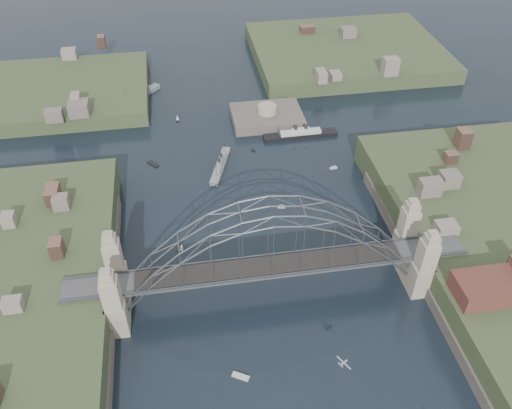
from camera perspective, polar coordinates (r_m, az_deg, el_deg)
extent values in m
plane|color=black|center=(117.22, 1.44, -9.38)|extent=(500.00, 500.00, 0.00)
cube|color=#464748|center=(111.25, 1.50, -6.70)|extent=(84.00, 6.00, 0.70)
cube|color=#4C5157|center=(108.86, 1.80, -7.64)|extent=(84.00, 0.25, 0.50)
cube|color=#4C5157|center=(112.89, 1.23, -5.42)|extent=(84.00, 0.25, 0.50)
cube|color=black|center=(110.85, 1.51, -6.51)|extent=(55.20, 5.20, 0.35)
cube|color=gray|center=(107.51, -14.99, -10.07)|extent=(3.40, 3.40, 17.70)
cube|color=gray|center=(114.24, -14.79, -6.25)|extent=(3.40, 3.40, 17.70)
cube|color=gray|center=(116.03, 17.55, -6.06)|extent=(3.40, 3.40, 17.70)
cube|color=gray|center=(122.29, 15.76, -2.76)|extent=(3.40, 3.40, 17.70)
cube|color=gray|center=(114.38, -14.48, -9.72)|extent=(4.08, 13.80, 8.00)
cube|color=gray|center=(122.42, 16.21, -5.99)|extent=(4.08, 13.80, 8.00)
cube|color=#4F463F|center=(117.26, -16.20, -10.83)|extent=(6.00, 70.00, 4.00)
cube|color=#4F463F|center=(126.08, 17.63, -6.67)|extent=(6.00, 70.00, 4.00)
cube|color=#364325|center=(195.47, -20.31, 10.62)|extent=(60.00, 45.00, 9.00)
cube|color=#364325|center=(214.77, 9.59, 15.30)|extent=(70.00, 55.00, 9.50)
cube|color=#4F463F|center=(172.27, 1.17, 8.79)|extent=(22.00, 16.00, 7.00)
cylinder|color=gray|center=(169.87, 1.19, 10.14)|extent=(6.00, 6.00, 2.40)
cube|color=#592D26|center=(115.89, 25.03, -7.83)|extent=(20.00, 8.00, 4.00)
cube|color=#464748|center=(113.68, 24.91, -16.52)|extent=(4.00, 22.00, 1.40)
cube|color=gray|center=(151.13, -3.81, 4.09)|extent=(7.72, 17.20, 1.54)
cube|color=gray|center=(150.46, -3.83, 4.44)|extent=(4.69, 9.61, 1.16)
cube|color=gray|center=(149.95, -3.84, 4.71)|extent=(2.59, 4.52, 0.77)
cylinder|color=black|center=(148.60, -3.96, 4.66)|extent=(0.83, 0.83, 1.54)
cylinder|color=black|center=(150.53, -3.76, 5.19)|extent=(0.83, 0.83, 1.54)
cylinder|color=#4C5157|center=(145.58, -4.29, 3.69)|extent=(0.15, 0.15, 3.86)
cylinder|color=#4C5157|center=(153.84, -3.44, 5.97)|extent=(0.15, 0.15, 3.86)
cube|color=gray|center=(188.91, -12.36, 11.20)|extent=(14.59, 14.68, 1.82)
cube|color=gray|center=(188.27, -12.42, 11.56)|extent=(8.38, 8.42, 1.36)
cube|color=gray|center=(187.80, -12.46, 11.83)|extent=(4.18, 4.20, 0.91)
cylinder|color=black|center=(186.70, -12.78, 11.89)|extent=(0.90, 0.90, 1.82)
cylinder|color=black|center=(188.18, -12.22, 12.21)|extent=(0.90, 0.90, 1.82)
cylinder|color=#4C5157|center=(184.42, -13.70, 11.28)|extent=(0.18, 0.18, 4.55)
cylinder|color=#4C5157|center=(190.76, -11.31, 12.66)|extent=(0.18, 0.18, 4.55)
cube|color=black|center=(164.26, 4.75, 7.31)|extent=(22.67, 3.35, 1.65)
cube|color=beige|center=(163.60, 4.77, 7.67)|extent=(12.48, 2.46, 1.23)
cube|color=beige|center=(163.11, 4.79, 7.95)|extent=(5.68, 1.76, 0.82)
cylinder|color=black|center=(162.37, 4.25, 8.12)|extent=(1.11, 1.11, 1.65)
cylinder|color=black|center=(163.09, 5.35, 8.20)|extent=(1.11, 1.11, 1.65)
cylinder|color=#4C5157|center=(161.42, 2.43, 7.90)|extent=(0.16, 0.16, 4.12)
cylinder|color=#4C5157|center=(164.51, 7.12, 8.28)|extent=(0.16, 0.16, 4.12)
cube|color=#B0B2B8|center=(98.48, 9.35, -16.33)|extent=(1.60, 1.08, 0.29)
cube|color=#B0B2B8|center=(98.43, 9.35, -16.31)|extent=(1.88, 3.05, 0.06)
cube|color=#B0B2B8|center=(97.96, 9.00, -16.55)|extent=(0.65, 0.99, 0.37)
cube|color=beige|center=(127.00, -7.90, -4.83)|extent=(2.34, 1.20, 0.45)
cylinder|color=#4C5157|center=(126.27, -7.94, -4.49)|extent=(0.08, 0.08, 2.20)
cone|color=silver|center=(126.27, -7.94, -4.49)|extent=(1.43, 1.24, 1.92)
cube|color=beige|center=(137.35, 2.73, -0.29)|extent=(2.11, 1.09, 0.45)
cube|color=beige|center=(137.09, 2.74, -0.16)|extent=(1.30, 0.82, 0.40)
cylinder|color=black|center=(136.80, 2.74, -0.02)|extent=(0.16, 0.16, 0.70)
cube|color=beige|center=(104.96, -1.65, -17.86)|extent=(3.41, 2.58, 0.45)
cube|color=beige|center=(152.05, 8.26, 3.86)|extent=(2.23, 0.94, 0.45)
cube|color=beige|center=(151.82, 8.27, 3.98)|extent=(1.36, 0.74, 0.40)
cylinder|color=black|center=(151.55, 8.29, 4.12)|extent=(0.16, 0.16, 0.70)
cube|color=beige|center=(154.87, -10.92, 4.26)|extent=(3.42, 3.82, 0.45)
cube|color=beige|center=(157.67, -0.31, 5.79)|extent=(1.28, 1.33, 0.45)
cube|color=beige|center=(173.69, -8.34, 8.88)|extent=(1.20, 2.35, 0.45)
cylinder|color=#4C5157|center=(173.15, -8.38, 9.18)|extent=(0.08, 0.08, 2.20)
cone|color=silver|center=(173.15, -8.38, 9.18)|extent=(1.24, 1.43, 1.92)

